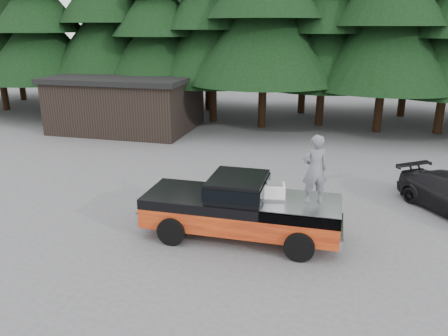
% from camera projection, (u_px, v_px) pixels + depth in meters
% --- Properties ---
extents(ground, '(120.00, 120.00, 0.00)m').
position_uv_depth(ground, '(216.00, 223.00, 14.25)').
color(ground, '#505053').
rests_on(ground, ground).
extents(pickup_truck, '(6.00, 2.04, 1.33)m').
position_uv_depth(pickup_truck, '(241.00, 216.00, 13.14)').
color(pickup_truck, '#E55216').
rests_on(pickup_truck, ground).
extents(truck_cab, '(1.66, 1.90, 0.59)m').
position_uv_depth(truck_cab, '(238.00, 186.00, 12.86)').
color(truck_cab, black).
rests_on(truck_cab, pickup_truck).
extents(air_compressor, '(0.69, 0.61, 0.42)m').
position_uv_depth(air_compressor, '(274.00, 192.00, 12.69)').
color(air_compressor, silver).
rests_on(air_compressor, pickup_truck).
extents(man_on_bed, '(0.85, 0.72, 1.99)m').
position_uv_depth(man_on_bed, '(315.00, 169.00, 12.13)').
color(man_on_bed, slate).
rests_on(man_on_bed, pickup_truck).
extents(utility_building, '(8.40, 6.40, 3.30)m').
position_uv_depth(utility_building, '(127.00, 102.00, 26.93)').
color(utility_building, black).
rests_on(utility_building, ground).
extents(treeline, '(60.15, 16.05, 17.50)m').
position_uv_depth(treeline, '(294.00, 0.00, 27.59)').
color(treeline, black).
rests_on(treeline, ground).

